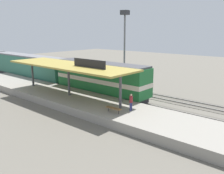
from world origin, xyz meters
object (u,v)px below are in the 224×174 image
(light_mast, at_px, (125,32))
(passenger_carriage_front, at_px, (28,67))
(locomotive, at_px, (100,79))
(freight_car, at_px, (76,70))
(person_waiting, at_px, (131,101))
(platform_bench, at_px, (113,108))

(light_mast, bearing_deg, passenger_carriage_front, 116.05)
(locomotive, bearing_deg, light_mast, 14.68)
(passenger_carriage_front, distance_m, freight_car, 8.96)
(freight_car, relative_size, person_waiting, 7.02)
(light_mast, bearing_deg, person_waiting, -139.84)
(platform_bench, relative_size, light_mast, 0.15)
(light_mast, xyz_separation_m, person_waiting, (-12.19, -10.29, -6.54))
(locomotive, relative_size, light_mast, 1.23)
(passenger_carriage_front, height_order, person_waiting, passenger_carriage_front)
(locomotive, relative_size, passenger_carriage_front, 0.72)
(platform_bench, relative_size, passenger_carriage_front, 0.08)
(passenger_carriage_front, relative_size, freight_car, 1.67)
(light_mast, relative_size, person_waiting, 6.84)
(locomotive, xyz_separation_m, freight_car, (4.60, 10.32, -0.44))
(person_waiting, bearing_deg, locomotive, 61.96)
(freight_car, bearing_deg, passenger_carriage_front, 120.93)
(locomotive, distance_m, passenger_carriage_front, 18.00)
(passenger_carriage_front, relative_size, light_mast, 1.71)
(passenger_carriage_front, bearing_deg, freight_car, -59.07)
(platform_bench, relative_size, person_waiting, 0.99)
(platform_bench, xyz_separation_m, freight_car, (10.60, 17.65, 0.63))
(passenger_carriage_front, bearing_deg, platform_bench, -103.33)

